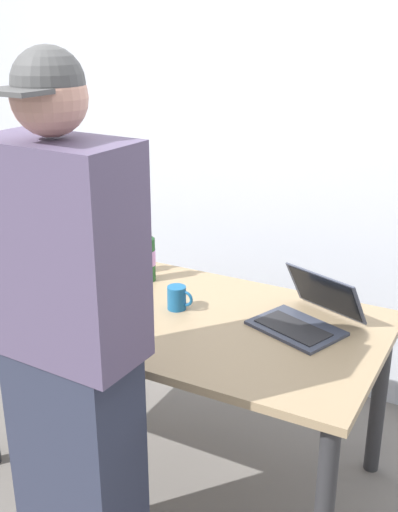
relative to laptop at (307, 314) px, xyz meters
name	(u,v)px	position (x,y,z in m)	size (l,w,h in m)	color
ground_plane	(181,465)	(-0.47, -0.14, -0.76)	(8.00, 8.00, 0.00)	slate
desk	(179,334)	(-0.47, -0.14, -0.13)	(1.55, 0.84, 0.71)	#9E8460
laptop	(307,314)	(0.00, 0.00, 0.00)	(0.41, 0.41, 0.19)	#383D4C
beer_bottle_brown	(123,250)	(-0.88, 0.09, 0.07)	(0.07, 0.07, 0.30)	#333333
beer_bottle_amber	(147,255)	(-0.75, 0.09, 0.07)	(0.07, 0.07, 0.29)	#1E5123
person_figure	(70,350)	(-0.47, -0.77, 0.10)	(0.45, 0.30, 1.72)	#2D3347
coffee_mug	(177,298)	(-0.49, -0.11, 0.00)	(0.11, 0.07, 0.09)	#19598C
back_wall	(276,126)	(-0.47, 0.80, 0.54)	(6.00, 0.10, 2.60)	silver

